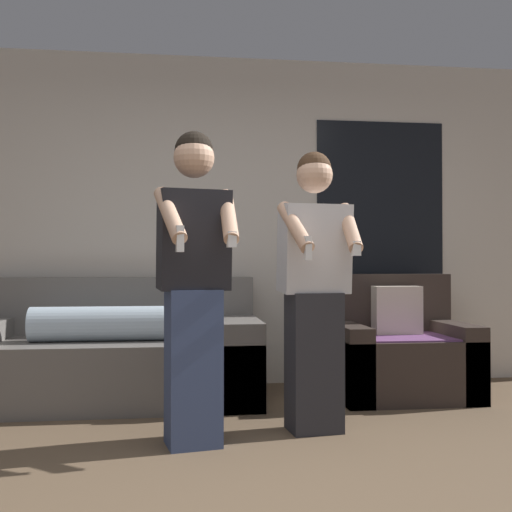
# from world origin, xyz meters

# --- Properties ---
(wall_back) EXTENTS (6.84, 0.07, 2.70)m
(wall_back) POSITION_xyz_m (0.02, 2.64, 1.35)
(wall_back) COLOR silver
(wall_back) RESTS_ON ground_plane
(couch) EXTENTS (2.07, 0.98, 0.88)m
(couch) POSITION_xyz_m (-0.84, 2.12, 0.31)
(couch) COLOR slate
(couch) RESTS_ON ground_plane
(armchair) EXTENTS (1.00, 0.81, 0.91)m
(armchair) POSITION_xyz_m (1.26, 2.05, 0.32)
(armchair) COLOR #332823
(armchair) RESTS_ON ground_plane
(person_left) EXTENTS (0.45, 0.51, 1.71)m
(person_left) POSITION_xyz_m (-0.29, 0.96, 0.89)
(person_left) COLOR #384770
(person_left) RESTS_ON ground_plane
(person_right) EXTENTS (0.46, 0.50, 1.65)m
(person_right) POSITION_xyz_m (0.42, 1.16, 0.84)
(person_right) COLOR #28282D
(person_right) RESTS_ON ground_plane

